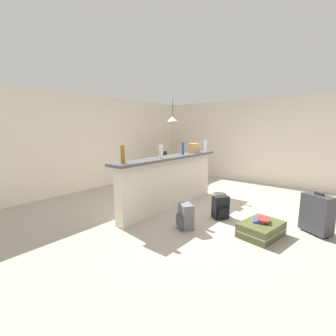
# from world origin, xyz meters

# --- Properties ---
(ground_plane) EXTENTS (13.00, 13.00, 0.05)m
(ground_plane) POSITION_xyz_m (0.00, 0.00, -0.03)
(ground_plane) COLOR #ADA393
(wall_back) EXTENTS (6.60, 0.10, 2.50)m
(wall_back) POSITION_xyz_m (0.00, 3.05, 1.25)
(wall_back) COLOR silver
(wall_back) RESTS_ON ground_plane
(wall_right) EXTENTS (0.10, 6.00, 2.50)m
(wall_right) POSITION_xyz_m (3.05, 0.30, 1.25)
(wall_right) COLOR silver
(wall_right) RESTS_ON ground_plane
(partition_half_wall) EXTENTS (2.80, 0.20, 1.03)m
(partition_half_wall) POSITION_xyz_m (-0.42, 0.37, 0.52)
(partition_half_wall) COLOR silver
(partition_half_wall) RESTS_ON ground_plane
(bar_countertop) EXTENTS (2.96, 0.40, 0.05)m
(bar_countertop) POSITION_xyz_m (-0.42, 0.37, 1.06)
(bar_countertop) COLOR #4C4C51
(bar_countertop) RESTS_ON partition_half_wall
(bottle_amber) EXTENTS (0.07, 0.07, 0.30)m
(bottle_amber) POSITION_xyz_m (-1.68, 0.38, 1.23)
(bottle_amber) COLOR #9E661E
(bottle_amber) RESTS_ON bar_countertop
(bottle_white) EXTENTS (0.07, 0.07, 0.26)m
(bottle_white) POSITION_xyz_m (-0.83, 0.29, 1.21)
(bottle_white) COLOR silver
(bottle_white) RESTS_ON bar_countertop
(bottle_blue) EXTENTS (0.06, 0.06, 0.27)m
(bottle_blue) POSITION_xyz_m (-0.03, 0.34, 1.22)
(bottle_blue) COLOR #284C89
(bottle_blue) RESTS_ON bar_countertop
(bottle_clear) EXTENTS (0.07, 0.07, 0.28)m
(bottle_clear) POSITION_xyz_m (0.82, 0.28, 1.23)
(bottle_clear) COLOR silver
(bottle_clear) RESTS_ON bar_countertop
(grocery_bag) EXTENTS (0.26, 0.18, 0.22)m
(grocery_bag) POSITION_xyz_m (0.47, 0.38, 1.19)
(grocery_bag) COLOR tan
(grocery_bag) RESTS_ON bar_countertop
(dining_table) EXTENTS (1.10, 0.80, 0.74)m
(dining_table) POSITION_xyz_m (1.36, 1.73, 0.65)
(dining_table) COLOR #4C331E
(dining_table) RESTS_ON ground_plane
(dining_chair_near_partition) EXTENTS (0.40, 0.40, 0.93)m
(dining_chair_near_partition) POSITION_xyz_m (1.31, 1.21, 0.52)
(dining_chair_near_partition) COLOR #4C331E
(dining_chair_near_partition) RESTS_ON ground_plane
(dining_chair_far_side) EXTENTS (0.43, 0.43, 0.93)m
(dining_chair_far_side) POSITION_xyz_m (1.38, 2.21, 0.52)
(dining_chair_far_side) COLOR #4C331E
(dining_chair_far_side) RESTS_ON ground_plane
(pendant_lamp) EXTENTS (0.34, 0.34, 0.70)m
(pendant_lamp) POSITION_xyz_m (1.35, 1.71, 1.92)
(pendant_lamp) COLOR black
(suitcase_flat_olive) EXTENTS (0.87, 0.61, 0.22)m
(suitcase_flat_olive) POSITION_xyz_m (-0.62, -1.58, 0.11)
(suitcase_flat_olive) COLOR #51562D
(suitcase_flat_olive) RESTS_ON ground_plane
(suitcase_upright_charcoal) EXTENTS (0.43, 0.50, 0.67)m
(suitcase_upright_charcoal) POSITION_xyz_m (0.02, -2.22, 0.33)
(suitcase_upright_charcoal) COLOR #38383D
(suitcase_upright_charcoal) RESTS_ON ground_plane
(backpack_grey) EXTENTS (0.33, 0.34, 0.42)m
(backpack_grey) POSITION_xyz_m (-1.12, -0.50, 0.20)
(backpack_grey) COLOR slate
(backpack_grey) RESTS_ON ground_plane
(backpack_black) EXTENTS (0.34, 0.33, 0.42)m
(backpack_black) POSITION_xyz_m (-0.35, -0.75, 0.20)
(backpack_black) COLOR black
(backpack_black) RESTS_ON ground_plane
(book_stack) EXTENTS (0.27, 0.27, 0.06)m
(book_stack) POSITION_xyz_m (-0.59, -1.56, 0.25)
(book_stack) COLOR #334C99
(book_stack) RESTS_ON suitcase_flat_olive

